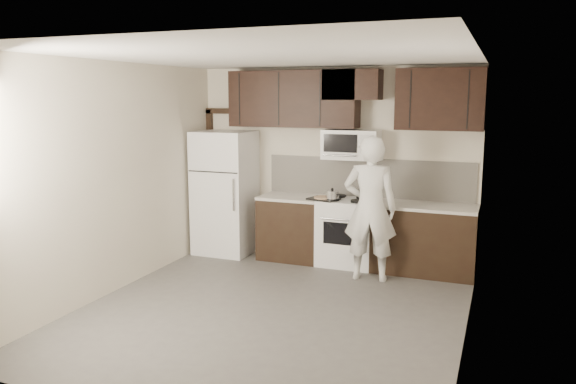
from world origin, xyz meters
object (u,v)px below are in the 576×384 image
Objects in this scene: microwave at (351,145)px; person at (370,208)px; stove at (347,232)px; refrigerator at (225,193)px.

microwave reaches higher than person.
refrigerator reaches higher than stove.
person is (2.28, -0.47, 0.01)m from refrigerator.
microwave is 2.00m from refrigerator.
stove is 1.24× the size of microwave.
person is at bearing -56.20° from microwave.
stove is at bearing 1.51° from refrigerator.
person is (0.43, -0.64, -0.74)m from microwave.
microwave reaches higher than refrigerator.
microwave is 0.42× the size of refrigerator.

